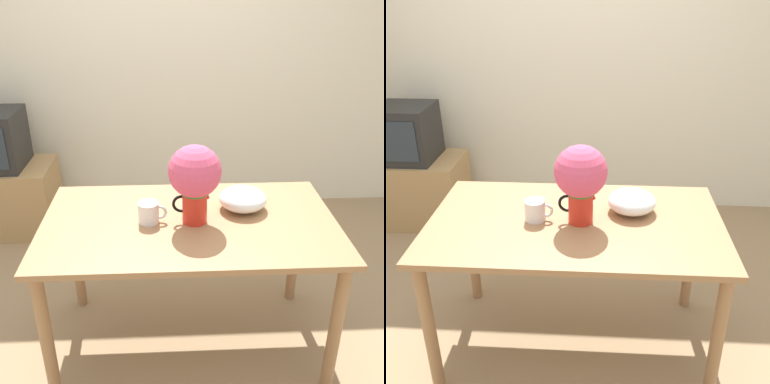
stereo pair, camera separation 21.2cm
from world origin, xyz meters
The scene contains 7 objects.
ground_plane centered at (0.00, 0.00, 0.00)m, with size 12.00×12.00×0.00m, color #9E7F5B.
wall_back centered at (0.00, 1.70, 1.30)m, with size 8.00×0.05×2.60m.
table centered at (0.12, -0.06, 0.68)m, with size 1.44×0.84×0.79m.
flower_vase centered at (0.14, -0.07, 1.02)m, with size 0.25×0.25×0.39m.
coffee_mug centered at (-0.08, -0.07, 0.84)m, with size 0.14×0.10×0.10m.
white_bowl centered at (0.39, 0.05, 0.84)m, with size 0.24×0.24×0.11m.
tv_stand centered at (-1.29, 1.28, 0.27)m, with size 0.79×0.50×0.55m.
Camera 1 is at (0.03, -1.97, 1.87)m, focal length 42.00 mm.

